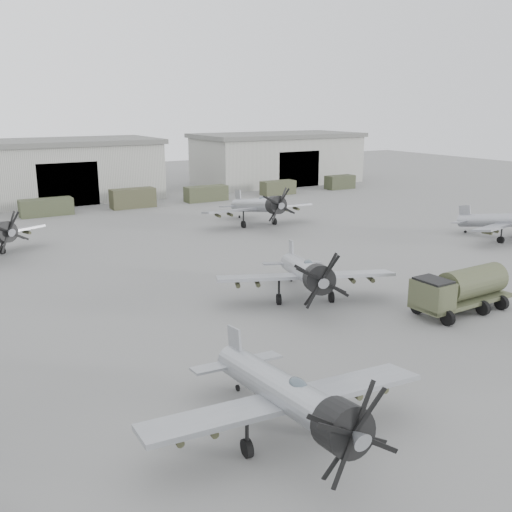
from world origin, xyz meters
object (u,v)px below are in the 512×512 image
Objects in this scene: aircraft_far_1 at (260,206)px; aircraft_mid_2 at (306,273)px; aircraft_near_1 at (290,397)px; aircraft_mid_3 at (512,221)px; fuel_tanker at (461,288)px.

aircraft_mid_2 is at bearing -109.64° from aircraft_far_1.
aircraft_far_1 reaches higher than aircraft_near_1.
fuel_tanker is at bearing -162.11° from aircraft_mid_3.
aircraft_far_1 is (21.46, 37.92, 0.18)m from aircraft_near_1.
aircraft_near_1 is at bearing -165.48° from aircraft_mid_3.
aircraft_mid_3 is (29.15, 4.94, -0.16)m from aircraft_mid_2.
aircraft_far_1 reaches higher than aircraft_mid_2.
fuel_tanker is at bearing 26.00° from aircraft_near_1.
aircraft_mid_3 is at bearing 27.11° from fuel_tanker.
aircraft_near_1 is 43.57m from aircraft_far_1.
aircraft_near_1 is 1.60× the size of fuel_tanker.
aircraft_far_1 reaches higher than fuel_tanker.
aircraft_mid_2 is 1.05× the size of aircraft_mid_3.
fuel_tanker is at bearing -90.91° from aircraft_far_1.
aircraft_mid_2 is 0.93× the size of aircraft_far_1.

